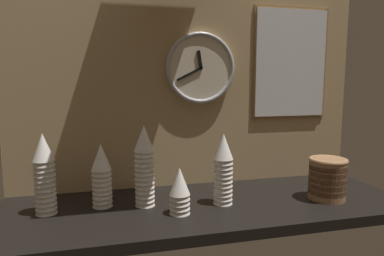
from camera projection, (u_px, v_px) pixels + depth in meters
ground_plane at (206, 207)px, 1.37m from camera, size 1.60×0.56×0.04m
wall_tiled_back at (191, 71)px, 1.55m from camera, size 1.60×0.03×1.05m
cup_stack_center at (180, 191)px, 1.24m from camera, size 0.08×0.08×0.17m
cup_stack_center_left at (144, 166)px, 1.31m from camera, size 0.08×0.08×0.32m
cup_stack_left at (102, 176)px, 1.31m from camera, size 0.08×0.08×0.24m
cup_stack_center_right at (223, 169)px, 1.33m from camera, size 0.08×0.08×0.28m
cup_stack_far_left at (44, 174)px, 1.23m from camera, size 0.08×0.08×0.30m
bowl_stack_far_right at (327, 178)px, 1.39m from camera, size 0.15×0.15×0.17m
wall_clock at (201, 68)px, 1.53m from camera, size 0.32×0.03×0.32m
menu_board at (291, 63)px, 1.64m from camera, size 0.39×0.01×0.53m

